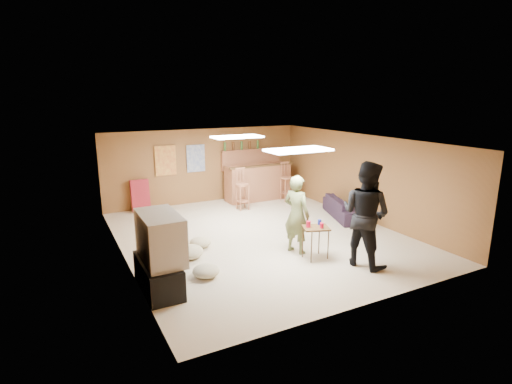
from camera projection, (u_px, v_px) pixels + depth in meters
name	position (u px, v px, depth m)	size (l,w,h in m)	color
ground	(260.00, 236.00, 9.20)	(7.00, 7.00, 0.00)	beige
ceiling	(260.00, 140.00, 8.68)	(6.00, 7.00, 0.02)	silver
wall_back	(205.00, 166.00, 11.96)	(6.00, 0.02, 2.20)	brown
wall_front	(371.00, 238.00, 5.93)	(6.00, 0.02, 2.20)	brown
wall_left	(121.00, 206.00, 7.59)	(0.02, 7.00, 2.20)	brown
wall_right	(363.00, 177.00, 10.29)	(0.02, 7.00, 2.20)	brown
tv_stand	(158.00, 275.00, 6.63)	(0.55, 1.30, 0.50)	black
dvd_box	(172.00, 278.00, 6.75)	(0.35, 0.50, 0.08)	#B2B2B7
tv_body	(160.00, 238.00, 6.51)	(0.60, 1.10, 0.80)	#B2B2B7
tv_screen	(179.00, 235.00, 6.64)	(0.02, 0.95, 0.65)	navy
bar_counter	(258.00, 182.00, 12.29)	(2.00, 0.60, 1.10)	#965636
bar_lip	(262.00, 166.00, 11.94)	(2.10, 0.12, 0.05)	#422C15
bar_shelf	(251.00, 150.00, 12.45)	(2.00, 0.18, 0.05)	#965636
bar_backing	(251.00, 159.00, 12.54)	(2.00, 0.14, 0.60)	#965636
poster_left	(166.00, 161.00, 11.32)	(0.60, 0.03, 0.85)	#BF3F26
poster_right	(196.00, 158.00, 11.73)	(0.55, 0.03, 0.80)	#334C99
folding_chair_stack	(140.00, 196.00, 11.04)	(0.50, 0.14, 0.90)	maroon
ceiling_panel_front	(298.00, 150.00, 7.40)	(1.20, 0.60, 0.04)	white
ceiling_panel_back	(237.00, 137.00, 9.72)	(1.20, 0.60, 0.04)	white
person_olive	(297.00, 214.00, 8.08)	(0.59, 0.39, 1.62)	#616A3D
person_black	(366.00, 214.00, 7.44)	(0.97, 0.76, 2.00)	black
sofa	(345.00, 208.00, 10.56)	(1.75, 0.69, 0.51)	black
tray_table	(315.00, 243.00, 7.88)	(0.50, 0.40, 0.65)	#422C15
cup_red_near	(308.00, 224.00, 7.79)	(0.09, 0.09, 0.12)	red
cup_red_far	(322.00, 225.00, 7.74)	(0.07, 0.07, 0.10)	red
cup_blue	(320.00, 222.00, 7.93)	(0.07, 0.07, 0.10)	navy
bar_stool_left	(243.00, 187.00, 11.17)	(0.42, 0.42, 1.33)	#965636
bar_stool_right	(287.00, 183.00, 12.15)	(0.35, 0.35, 1.09)	#965636
cushion_near_tv	(189.00, 252.00, 7.94)	(0.56, 0.56, 0.25)	tan
cushion_mid	(200.00, 242.00, 8.52)	(0.46, 0.46, 0.21)	tan
cushion_far	(206.00, 271.00, 7.11)	(0.48, 0.48, 0.22)	tan
bottle_row	(242.00, 145.00, 12.24)	(1.20, 0.08, 0.26)	#3F7233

